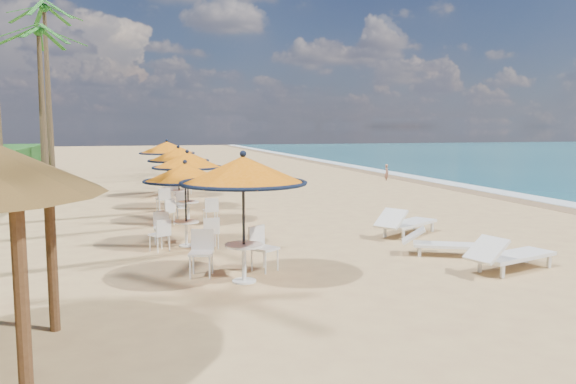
# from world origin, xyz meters

# --- Properties ---
(ground) EXTENTS (160.00, 160.00, 0.00)m
(ground) POSITION_xyz_m (0.00, 0.00, 0.00)
(ground) COLOR tan
(ground) RESTS_ON ground
(foam_strip) EXTENTS (1.20, 140.00, 0.04)m
(foam_strip) POSITION_xyz_m (9.30, 10.00, 0.00)
(foam_strip) COLOR white
(foam_strip) RESTS_ON ground
(wetsand_band) EXTENTS (1.40, 140.00, 0.02)m
(wetsand_band) POSITION_xyz_m (8.40, 10.00, 0.00)
(wetsand_band) COLOR olive
(wetsand_band) RESTS_ON ground
(station_0) EXTENTS (2.41, 2.41, 2.51)m
(station_0) POSITION_xyz_m (-4.68, 0.20, 1.91)
(station_0) COLOR black
(station_0) RESTS_ON ground
(station_1) EXTENTS (2.06, 2.06, 2.15)m
(station_1) POSITION_xyz_m (-5.44, 3.67, 1.57)
(station_1) COLOR black
(station_1) RESTS_ON ground
(station_2) EXTENTS (2.16, 2.24, 2.25)m
(station_2) POSITION_xyz_m (-5.00, 7.20, 1.65)
(station_2) COLOR black
(station_2) RESTS_ON ground
(station_3) EXTENTS (2.19, 2.19, 2.29)m
(station_3) POSITION_xyz_m (-5.06, 10.31, 1.67)
(station_3) COLOR black
(station_3) RESTS_ON ground
(station_4) EXTENTS (2.33, 2.33, 2.43)m
(station_4) POSITION_xyz_m (-5.10, 14.09, 1.78)
(station_4) COLOR black
(station_4) RESTS_ON ground
(lounger_near) EXTENTS (2.25, 1.25, 0.77)m
(lounger_near) POSITION_xyz_m (0.68, -0.60, 0.36)
(lounger_near) COLOR white
(lounger_near) RESTS_ON ground
(lounger_mid) EXTENTS (1.86, 1.32, 0.65)m
(lounger_mid) POSITION_xyz_m (0.08, 1.05, 0.30)
(lounger_mid) COLOR white
(lounger_mid) RESTS_ON ground
(lounger_far) EXTENTS (2.24, 1.74, 0.79)m
(lounger_far) POSITION_xyz_m (0.44, 3.42, 0.37)
(lounger_far) COLOR white
(lounger_far) RESTS_ON ground
(palm_6) EXTENTS (5.00, 5.00, 8.35)m
(palm_6) POSITION_xyz_m (-11.20, 23.44, 7.60)
(palm_6) COLOR brown
(palm_6) RESTS_ON ground
(palm_7) EXTENTS (5.00, 5.00, 10.46)m
(palm_7) POSITION_xyz_m (-11.42, 27.95, 9.58)
(palm_7) COLOR brown
(palm_7) RESTS_ON ground
(person) EXTENTS (0.28, 0.38, 0.96)m
(person) POSITION_xyz_m (6.84, 17.78, 0.48)
(person) COLOR #925E4A
(person) RESTS_ON ground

